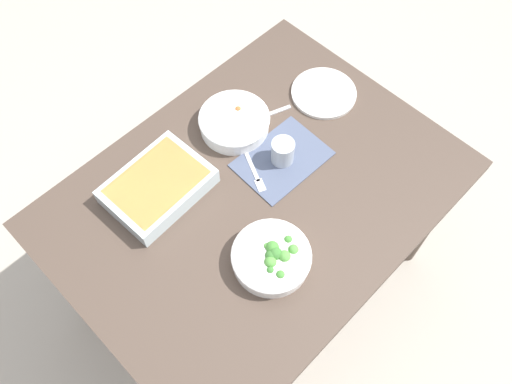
# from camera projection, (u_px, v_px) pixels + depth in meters

# --- Properties ---
(ground_plane) EXTENTS (6.00, 6.00, 0.00)m
(ground_plane) POSITION_uv_depth(u_px,v_px,m) (256.00, 278.00, 2.22)
(ground_plane) COLOR #B2A899
(dining_table) EXTENTS (1.20, 0.90, 0.74)m
(dining_table) POSITION_uv_depth(u_px,v_px,m) (256.00, 206.00, 1.65)
(dining_table) COLOR #4C3D33
(dining_table) RESTS_ON ground_plane
(placemat) EXTENTS (0.29, 0.21, 0.00)m
(placemat) POSITION_uv_depth(u_px,v_px,m) (282.00, 159.00, 1.63)
(placemat) COLOR #4C5670
(placemat) RESTS_ON dining_table
(stew_bowl) EXTENTS (0.23, 0.23, 0.06)m
(stew_bowl) POSITION_uv_depth(u_px,v_px,m) (234.00, 122.00, 1.67)
(stew_bowl) COLOR white
(stew_bowl) RESTS_ON dining_table
(broccoli_bowl) EXTENTS (0.22, 0.22, 0.07)m
(broccoli_bowl) POSITION_uv_depth(u_px,v_px,m) (272.00, 257.00, 1.44)
(broccoli_bowl) COLOR white
(broccoli_bowl) RESTS_ON dining_table
(baking_dish) EXTENTS (0.31, 0.23, 0.06)m
(baking_dish) POSITION_uv_depth(u_px,v_px,m) (158.00, 186.00, 1.55)
(baking_dish) COLOR silver
(baking_dish) RESTS_ON dining_table
(drink_cup) EXTENTS (0.07, 0.07, 0.08)m
(drink_cup) POSITION_uv_depth(u_px,v_px,m) (283.00, 153.00, 1.60)
(drink_cup) COLOR #B2BCC6
(drink_cup) RESTS_ON dining_table
(side_plate) EXTENTS (0.22, 0.22, 0.01)m
(side_plate) POSITION_uv_depth(u_px,v_px,m) (324.00, 93.00, 1.76)
(side_plate) COLOR silver
(side_plate) RESTS_ON dining_table
(spoon_by_stew) EXTENTS (0.17, 0.08, 0.01)m
(spoon_by_stew) POSITION_uv_depth(u_px,v_px,m) (260.00, 118.00, 1.71)
(spoon_by_stew) COLOR silver
(spoon_by_stew) RESTS_ON dining_table
(spoon_by_broccoli) EXTENTS (0.07, 0.17, 0.01)m
(spoon_by_broccoli) POSITION_uv_depth(u_px,v_px,m) (257.00, 254.00, 1.47)
(spoon_by_broccoli) COLOR silver
(spoon_by_broccoli) RESTS_ON dining_table
(fork_on_table) EXTENTS (0.09, 0.17, 0.01)m
(fork_on_table) POSITION_uv_depth(u_px,v_px,m) (254.00, 172.00, 1.61)
(fork_on_table) COLOR silver
(fork_on_table) RESTS_ON dining_table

